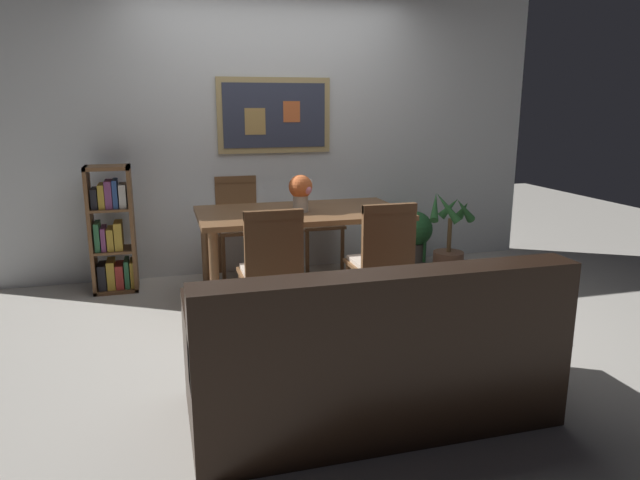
% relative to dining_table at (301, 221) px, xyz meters
% --- Properties ---
extents(ground_plane, '(12.00, 12.00, 0.00)m').
position_rel_dining_table_xyz_m(ground_plane, '(-0.05, -0.53, -0.64)').
color(ground_plane, '#B7B2A8').
extents(wall_back_with_painting, '(5.20, 0.14, 2.60)m').
position_rel_dining_table_xyz_m(wall_back_with_painting, '(-0.05, 0.93, 0.66)').
color(wall_back_with_painting, silver).
rests_on(wall_back_with_painting, ground_plane).
extents(dining_table, '(1.64, 0.92, 0.72)m').
position_rel_dining_table_xyz_m(dining_table, '(0.00, 0.00, 0.00)').
color(dining_table, brown).
rests_on(dining_table, ground_plane).
extents(dining_chair_near_left, '(0.40, 0.41, 0.91)m').
position_rel_dining_table_xyz_m(dining_chair_near_left, '(-0.40, -0.81, -0.10)').
color(dining_chair_near_left, brown).
rests_on(dining_chair_near_left, ground_plane).
extents(dining_chair_far_right, '(0.40, 0.41, 0.91)m').
position_rel_dining_table_xyz_m(dining_chair_far_right, '(0.36, 0.81, -0.10)').
color(dining_chair_far_right, brown).
rests_on(dining_chair_far_right, ground_plane).
extents(dining_chair_near_right, '(0.40, 0.41, 0.91)m').
position_rel_dining_table_xyz_m(dining_chair_near_right, '(0.39, -0.80, -0.10)').
color(dining_chair_near_right, brown).
rests_on(dining_chair_near_right, ground_plane).
extents(dining_chair_far_left, '(0.40, 0.41, 0.91)m').
position_rel_dining_table_xyz_m(dining_chair_far_left, '(-0.41, 0.79, -0.10)').
color(dining_chair_far_left, brown).
rests_on(dining_chair_far_left, ground_plane).
extents(leather_couch, '(1.80, 0.84, 0.84)m').
position_rel_dining_table_xyz_m(leather_couch, '(-0.11, -1.91, -0.32)').
color(leather_couch, black).
rests_on(leather_couch, ground_plane).
extents(bookshelf, '(0.36, 0.28, 1.07)m').
position_rel_dining_table_xyz_m(bookshelf, '(-1.49, 0.59, -0.15)').
color(bookshelf, brown).
rests_on(bookshelf, ground_plane).
extents(potted_ivy, '(0.34, 0.34, 0.56)m').
position_rel_dining_table_xyz_m(potted_ivy, '(1.27, 0.57, -0.33)').
color(potted_ivy, '#4C4742').
rests_on(potted_ivy, ground_plane).
extents(potted_palm, '(0.44, 0.44, 0.81)m').
position_rel_dining_table_xyz_m(potted_palm, '(1.46, 0.22, -0.35)').
color(potted_palm, brown).
rests_on(potted_palm, ground_plane).
extents(flower_vase, '(0.20, 0.20, 0.29)m').
position_rel_dining_table_xyz_m(flower_vase, '(-0.01, -0.05, 0.26)').
color(flower_vase, beige).
rests_on(flower_vase, dining_table).
extents(tv_remote, '(0.14, 0.15, 0.02)m').
position_rel_dining_table_xyz_m(tv_remote, '(0.59, -0.07, 0.10)').
color(tv_remote, black).
rests_on(tv_remote, dining_table).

